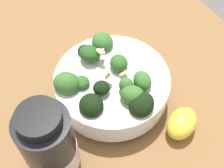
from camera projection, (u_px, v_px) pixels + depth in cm
name	position (u px, v px, depth cm)	size (l,w,h in cm)	color
ground_plane	(97.00, 90.00, 59.60)	(69.13, 69.13, 3.25)	brown
bowl_of_broccoli	(111.00, 84.00, 53.12)	(21.12, 21.28, 9.78)	white
lemon_wedge	(182.00, 123.00, 50.80)	(6.50, 4.66, 4.40)	yellow
bottle_tall	(50.00, 148.00, 42.56)	(7.70, 7.70, 16.83)	black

